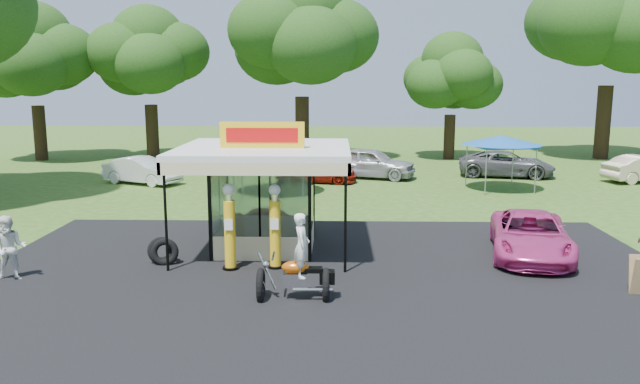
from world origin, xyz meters
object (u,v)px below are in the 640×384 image
at_px(bg_car_c, 370,163).
at_px(bg_car_d, 506,164).
at_px(kiosk_car, 273,220).
at_px(tent_west, 266,136).
at_px(gas_station_kiosk, 265,195).
at_px(motorcycle, 299,265).
at_px(tent_east, 501,141).
at_px(bg_car_b, 316,170).
at_px(gas_pump_right, 275,229).
at_px(spectator_west, 10,248).
at_px(gas_pump_left, 230,229).
at_px(bg_car_a, 142,170).
at_px(pink_sedan, 531,235).

distance_m(bg_car_c, bg_car_d, 7.84).
distance_m(kiosk_car, tent_west, 8.33).
height_order(gas_station_kiosk, motorcycle, gas_station_kiosk).
bearing_deg(tent_east, bg_car_b, 166.59).
distance_m(gas_pump_right, spectator_west, 7.28).
height_order(gas_pump_left, gas_pump_right, gas_pump_left).
relative_size(gas_pump_right, bg_car_c, 0.50).
bearing_deg(gas_pump_right, gas_station_kiosk, 103.54).
bearing_deg(bg_car_a, kiosk_car, -118.50).
bearing_deg(gas_station_kiosk, pink_sedan, -4.82).
bearing_deg(tent_west, bg_car_b, 56.85).
height_order(motorcycle, pink_sedan, motorcycle).
distance_m(motorcycle, spectator_west, 8.11).
bearing_deg(kiosk_car, tent_east, -48.75).
height_order(pink_sedan, bg_car_d, bg_car_d).
relative_size(bg_car_a, bg_car_d, 0.82).
height_order(gas_pump_right, bg_car_c, gas_pump_right).
bearing_deg(gas_pump_right, bg_car_b, 87.51).
bearing_deg(kiosk_car, tent_west, 7.67).
distance_m(spectator_west, tent_west, 14.78).
height_order(gas_pump_left, bg_car_a, gas_pump_left).
xyz_separation_m(motorcycle, spectator_west, (-8.01, 1.33, 0.01)).
height_order(gas_station_kiosk, tent_east, gas_station_kiosk).
relative_size(bg_car_a, bg_car_c, 0.86).
height_order(kiosk_car, spectator_west, spectator_west).
distance_m(motorcycle, kiosk_car, 7.10).
bearing_deg(spectator_west, motorcycle, -25.13).
bearing_deg(bg_car_b, bg_car_a, 104.37).
height_order(kiosk_car, bg_car_c, bg_car_c).
height_order(gas_pump_right, kiosk_car, gas_pump_right).
relative_size(kiosk_car, pink_sedan, 0.57).
bearing_deg(motorcycle, gas_pump_left, 129.46).
distance_m(spectator_west, bg_car_b, 18.77).
bearing_deg(gas_pump_left, tent_east, 50.65).
xyz_separation_m(gas_pump_left, pink_sedan, (9.12, 1.62, -0.53)).
distance_m(gas_pump_left, bg_car_b, 16.08).
distance_m(kiosk_car, bg_car_a, 13.32).
relative_size(gas_station_kiosk, pink_sedan, 1.09).
height_order(bg_car_c, tent_east, tent_east).
xyz_separation_m(motorcycle, bg_car_a, (-9.38, 17.59, -0.19)).
distance_m(pink_sedan, bg_car_a, 21.24).
height_order(gas_station_kiosk, spectator_west, gas_station_kiosk).
bearing_deg(bg_car_b, gas_pump_left, -177.54).
xyz_separation_m(gas_pump_left, spectator_west, (-5.87, -1.10, -0.31)).
bearing_deg(spectator_west, pink_sedan, -5.44).
xyz_separation_m(pink_sedan, tent_west, (-9.41, 10.84, 2.11)).
xyz_separation_m(pink_sedan, spectator_west, (-14.99, -2.72, 0.22)).
distance_m(bg_car_b, bg_car_d, 11.04).
relative_size(kiosk_car, bg_car_a, 0.65).
relative_size(gas_pump_right, pink_sedan, 0.51).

